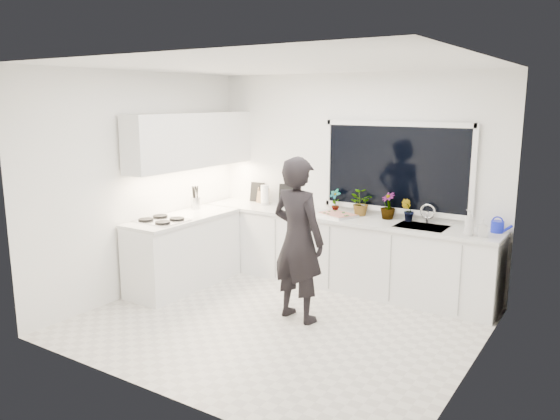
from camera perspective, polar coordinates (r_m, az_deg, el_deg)
The scene contains 25 objects.
floor at distance 6.02m, azimuth -0.19°, elevation -11.78°, with size 4.00×3.50×0.02m, color beige.
wall_back at distance 7.15m, azimuth 7.55°, elevation 3.19°, with size 4.00×0.02×2.70m, color white.
wall_left at distance 6.92m, azimuth -14.30°, elevation 2.66°, with size 0.02×3.50×2.70m, color white.
wall_right at distance 4.85m, azimuth 20.12°, elevation -1.34°, with size 0.02×3.50×2.70m, color white.
ceiling at distance 5.54m, azimuth -0.21°, elevation 15.02°, with size 4.00×3.50×0.02m, color white.
window at distance 6.85m, azimuth 12.01°, elevation 4.37°, with size 1.80×0.02×1.00m, color black.
base_cabinets_back at distance 7.06m, azimuth 6.27°, elevation -4.44°, with size 3.92×0.58×0.88m, color white.
base_cabinets_left at distance 7.11m, azimuth -10.00°, elevation -4.43°, with size 0.58×1.60×0.88m, color white.
countertop_back at distance 6.94m, azimuth 6.31°, elevation -0.80°, with size 3.94×0.62×0.04m, color silver.
countertop_left at distance 7.00m, azimuth -10.13°, elevation -0.81°, with size 0.62×1.60×0.04m, color silver.
upper_cabinets at distance 7.20m, azimuth -9.19°, elevation 7.21°, with size 0.34×2.10×0.70m, color white.
sink at distance 6.57m, azimuth 14.56°, elevation -2.08°, with size 0.58×0.42×0.14m, color silver.
faucet at distance 6.72m, azimuth 15.17°, elevation -0.41°, with size 0.03×0.03×0.22m, color silver.
stovetop at distance 6.76m, azimuth -12.28°, elevation -1.02°, with size 0.56×0.48×0.03m, color black.
person at distance 5.85m, azimuth 1.88°, elevation -3.11°, with size 0.65×0.43×1.79m, color black.
pizza_tray at distance 6.93m, azimuth 6.02°, elevation -0.52°, with size 0.45×0.33×0.03m, color silver.
pizza at distance 6.93m, azimuth 6.03°, elevation -0.38°, with size 0.41×0.29×0.01m, color red.
watering_can at distance 6.50m, azimuth 21.75°, elevation -1.63°, with size 0.14×0.14×0.13m, color #1523CD.
paper_towel_roll at distance 7.62m, azimuth -1.61°, elevation 1.52°, with size 0.11×0.11×0.26m, color white.
knife_block at distance 7.69m, azimuth -1.80°, elevation 1.45°, with size 0.13×0.10×0.22m, color brown.
utensil_crock at distance 7.43m, azimuth -8.81°, elevation 0.72°, with size 0.13×0.13×0.16m, color silver.
picture_frame_large at distance 7.86m, azimuth -2.40°, elevation 1.89°, with size 0.22×0.02×0.28m, color black.
picture_frame_small at distance 7.58m, azimuth 0.81°, elevation 1.61°, with size 0.25×0.02×0.30m, color black.
herb_plants at distance 6.93m, azimuth 9.18°, elevation 0.62°, with size 1.16×0.30×0.33m.
soap_bottles at distance 6.23m, azimuth 19.57°, elevation -1.45°, with size 0.28×0.15×0.28m.
Camera 1 is at (3.02, -4.63, 2.37)m, focal length 35.00 mm.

